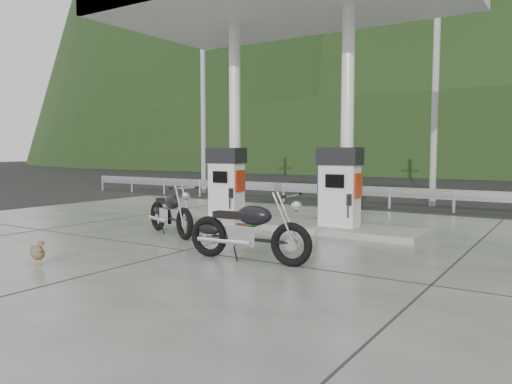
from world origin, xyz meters
The scene contains 16 objects.
ground centered at (0.00, 0.00, 0.00)m, with size 160.00×160.00×0.00m, color black.
forecourt_apron centered at (0.00, 0.00, 0.01)m, with size 18.00×14.00×0.02m, color #60605C.
pump_island centered at (0.00, 2.50, 0.10)m, with size 7.00×1.40×0.15m, color gray.
gas_pump_left centered at (-1.60, 2.50, 1.07)m, with size 0.95×0.55×1.80m, color white, non-canonical shape.
gas_pump_right centered at (1.60, 2.50, 1.07)m, with size 0.95×0.55×1.80m, color white, non-canonical shape.
canopy_column_left centered at (-1.60, 2.90, 2.67)m, with size 0.30×0.30×5.00m, color white.
canopy_column_right centered at (1.60, 2.90, 2.67)m, with size 0.30×0.30×5.00m, color white.
canopy_roof centered at (0.00, 2.50, 5.37)m, with size 8.50×5.00×0.40m, color white.
guardrail centered at (0.00, 8.00, 0.71)m, with size 26.00×0.16×1.42m, color #A4A8AC, non-canonical shape.
road centered at (0.00, 11.50, 0.00)m, with size 60.00×7.00×0.01m, color black.
utility_pole_a centered at (-8.00, 9.50, 4.00)m, with size 0.22×0.22×8.00m, color #9C9B96.
utility_pole_b centered at (2.00, 9.50, 4.00)m, with size 0.22×0.22×8.00m, color #9C9B96.
tree_band centered at (0.00, 30.00, 3.00)m, with size 80.00×6.00×6.00m, color black.
motorcycle_left centered at (1.50, -1.10, 0.54)m, with size 2.18×0.69×1.03m, color black, non-canonical shape.
motorcycle_right centered at (-1.48, 0.21, 0.51)m, with size 2.06×0.65×0.97m, color black, non-canonical shape.
duck centered at (-1.27, -3.21, 0.20)m, with size 0.51×0.14×0.37m, color brown, non-canonical shape.
Camera 1 is at (6.15, -8.05, 1.89)m, focal length 35.00 mm.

